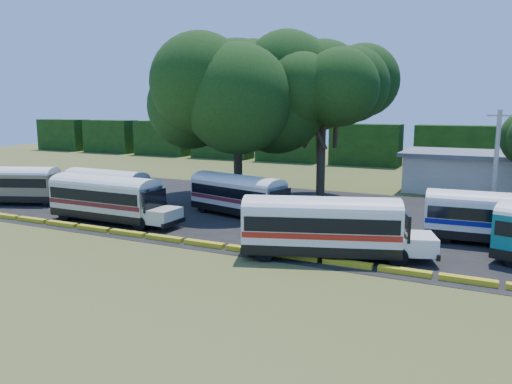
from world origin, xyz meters
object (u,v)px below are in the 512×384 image
at_px(bus_white_red, 325,224).
at_px(tree_west, 238,90).
at_px(bus_beige, 13,183).
at_px(bus_cream_west, 107,196).
at_px(bus_red, 108,185).

xyz_separation_m(bus_white_red, tree_west, (-13.11, 14.33, 7.99)).
relative_size(bus_beige, bus_cream_west, 0.97).
bearing_deg(bus_white_red, bus_red, 145.05).
xyz_separation_m(bus_cream_west, tree_west, (4.13, 12.83, 8.01)).
relative_size(bus_cream_west, tree_west, 0.73).
bearing_deg(tree_west, bus_white_red, -47.55).
bearing_deg(bus_cream_west, bus_red, 132.29).
relative_size(bus_cream_west, bus_white_red, 0.97).
relative_size(bus_beige, bus_white_red, 0.94).
bearing_deg(bus_red, bus_beige, -158.16).
xyz_separation_m(bus_beige, bus_white_red, (29.67, -3.33, 0.09)).
height_order(bus_beige, bus_red, bus_beige).
relative_size(bus_red, bus_white_red, 0.88).
distance_m(bus_beige, bus_red, 8.71).
height_order(bus_white_red, tree_west, tree_west).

